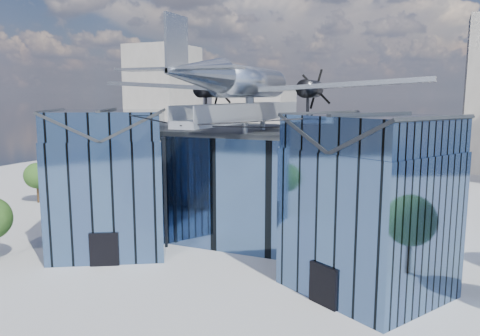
% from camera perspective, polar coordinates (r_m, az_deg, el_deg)
% --- Properties ---
extents(ground_plane, '(120.00, 120.00, 0.00)m').
position_cam_1_polar(ground_plane, '(37.30, -1.26, -11.44)').
color(ground_plane, gray).
extents(museum, '(32.88, 24.50, 17.60)m').
position_cam_1_polar(museum, '(41.01, 2.14, -1.54)').
color(museum, '#435F89').
rests_on(museum, ground).
extents(bg_towers, '(77.00, 24.50, 26.00)m').
position_cam_1_polar(bg_towers, '(83.32, 14.56, 6.55)').
color(bg_towers, gray).
rests_on(bg_towers, ground).
extents(tree_side_w, '(4.00, 4.00, 4.89)m').
position_cam_1_polar(tree_side_w, '(61.64, -23.51, -0.87)').
color(tree_side_w, '#332314').
rests_on(tree_side_w, ground).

